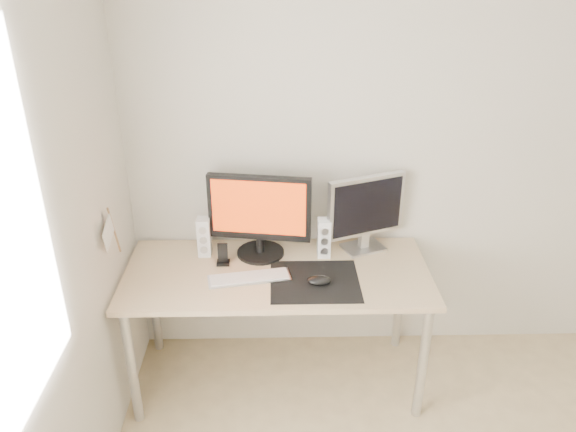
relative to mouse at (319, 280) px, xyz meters
name	(u,v)px	position (x,y,z in m)	size (l,w,h in m)	color
wall_back	(446,152)	(0.72, 0.51, 0.49)	(3.50, 3.50, 0.00)	beige
mousepad	(315,281)	(-0.02, 0.03, -0.02)	(0.45, 0.40, 0.00)	black
mouse	(319,280)	(0.00, 0.00, 0.00)	(0.12, 0.07, 0.04)	black
desk	(277,283)	(-0.21, 0.14, -0.10)	(1.60, 0.70, 0.73)	#D1B587
main_monitor	(259,213)	(-0.30, 0.31, 0.23)	(0.55, 0.30, 0.47)	black
second_monitor	(366,210)	(0.27, 0.36, 0.22)	(0.43, 0.23, 0.43)	#ABABAD
speaker_left	(204,237)	(-0.61, 0.32, 0.08)	(0.07, 0.08, 0.22)	white
speaker_right	(324,238)	(0.04, 0.29, 0.08)	(0.07, 0.08, 0.22)	white
keyboard	(249,278)	(-0.35, 0.06, -0.02)	(0.43, 0.19, 0.02)	#BDBDBF
phone_dock	(223,258)	(-0.50, 0.21, 0.01)	(0.07, 0.06, 0.12)	black
pennant	(110,232)	(-1.00, -0.01, 0.29)	(0.01, 0.23, 0.29)	#A57F54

